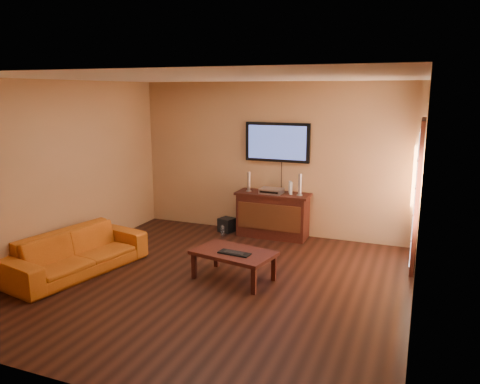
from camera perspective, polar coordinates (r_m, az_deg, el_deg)
The scene contains 14 objects.
ground_plane at distance 6.45m, azimuth -3.07°, elevation -10.99°, with size 5.00×5.00×0.00m, color black.
room_walls at distance 6.55m, azimuth -0.96°, elevation 4.75°, with size 5.00×5.00×5.00m.
french_door at distance 7.23m, azimuth 20.83°, elevation -0.47°, with size 0.07×1.02×2.22m.
media_console at distance 8.27m, azimuth 4.01°, elevation -2.78°, with size 1.29×0.49×0.79m.
television at distance 8.23m, azimuth 4.58°, elevation 6.06°, with size 1.16×0.08×0.69m.
coffee_table at distance 6.42m, azimuth -0.78°, elevation -7.67°, with size 1.19×0.84×0.41m.
sofa at distance 7.05m, azimuth -19.27°, elevation -6.19°, with size 2.01×0.59×0.79m, color #BA5A14.
speaker_left at distance 8.26m, azimuth 1.08°, elevation 1.17°, with size 0.10×0.10×0.35m.
speaker_right at distance 7.99m, azimuth 7.31°, elevation 0.78°, with size 0.10×0.10×0.37m.
av_receiver at distance 8.14m, azimuth 3.86°, elevation 0.14°, with size 0.39×0.28×0.09m, color silver.
game_console at distance 8.11m, azimuth 6.17°, elevation 0.52°, with size 0.04×0.16×0.22m, color white.
subwoofer at distance 8.62m, azimuth -1.63°, elevation -4.02°, with size 0.25×0.25×0.25m, color black.
bottle at distance 8.38m, azimuth -2.14°, elevation -4.73°, with size 0.07×0.07×0.20m.
keyboard at distance 6.31m, azimuth -0.70°, elevation -7.45°, with size 0.45×0.20×0.03m.
Camera 1 is at (2.50, -5.37, 2.55)m, focal length 35.00 mm.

